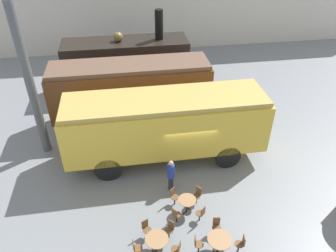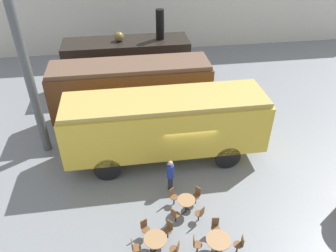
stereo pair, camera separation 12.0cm
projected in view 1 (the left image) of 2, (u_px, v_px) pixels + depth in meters
ground_plane at (186, 160)px, 17.39m from camera, size 80.00×80.00×0.00m
steam_locomotive at (127, 59)px, 22.90m from camera, size 8.55×2.53×5.50m
passenger_coach_wooden at (131, 88)px, 19.15m from camera, size 9.20×2.45×3.84m
passenger_coach_vintage at (165, 122)px, 16.36m from camera, size 10.00×2.81×3.63m
cafe_table_near at (220, 241)px, 12.54m from camera, size 0.96×0.96×0.75m
cafe_table_mid at (187, 203)px, 14.18m from camera, size 0.79×0.79×0.77m
cafe_table_far at (157, 241)px, 12.59m from camera, size 0.91×0.91×0.72m
cafe_chair_0 at (197, 243)px, 12.60m from camera, size 0.37×0.36×0.87m
cafe_chair_2 at (241, 243)px, 12.61m from camera, size 0.37×0.36×0.87m
cafe_chair_3 at (216, 225)px, 13.30m from camera, size 0.36×0.37×0.87m
cafe_chair_4 at (198, 194)px, 14.70m from camera, size 0.41×0.40×0.87m
cafe_chair_5 at (174, 195)px, 14.64m from camera, size 0.40×0.41×0.87m
cafe_chair_6 at (176, 214)px, 13.75m from camera, size 0.41×0.40×0.87m
cafe_chair_7 at (201, 213)px, 13.81m from camera, size 0.40×0.41×0.87m
cafe_chair_9 at (177, 249)px, 12.40m from camera, size 0.40×0.39×0.87m
cafe_chair_10 at (170, 228)px, 13.17m from camera, size 0.40×0.40×0.87m
cafe_chair_11 at (146, 227)px, 13.20m from camera, size 0.38×0.40×0.87m
cafe_chair_12 at (136, 247)px, 12.45m from camera, size 0.37×0.36×0.87m
visitor_person at (171, 174)px, 15.12m from camera, size 0.34×0.34×1.73m
support_pillar at (30, 85)px, 15.85m from camera, size 0.44×0.44×8.00m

